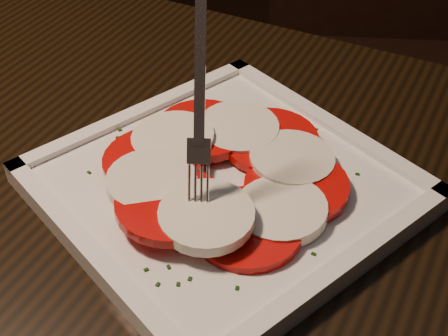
{
  "coord_description": "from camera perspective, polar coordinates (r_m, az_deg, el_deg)",
  "views": [
    {
      "loc": [
        0.31,
        -0.54,
        1.11
      ],
      "look_at": [
        0.12,
        -0.19,
        0.78
      ],
      "focal_mm": 50.0,
      "sensor_mm": 36.0,
      "label": 1
    }
  ],
  "objects": [
    {
      "name": "table",
      "position": [
        0.59,
        -12.92,
        -12.28
      ],
      "size": [
        1.21,
        0.82,
        0.75
      ],
      "rotation": [
        0.0,
        0.0,
        0.02
      ],
      "color": "black",
      "rests_on": "ground"
    },
    {
      "name": "chair",
      "position": [
        1.28,
        13.68,
        12.23
      ],
      "size": [
        0.55,
        0.55,
        0.93
      ],
      "rotation": [
        0.0,
        0.0,
        0.4
      ],
      "color": "black",
      "rests_on": "ground"
    },
    {
      "name": "plate",
      "position": [
        0.53,
        0.0,
        -1.85
      ],
      "size": [
        0.35,
        0.35,
        0.01
      ],
      "primitive_type": "cube",
      "rotation": [
        0.0,
        0.0,
        -0.39
      ],
      "color": "white",
      "rests_on": "table"
    },
    {
      "name": "caprese_salad",
      "position": [
        0.52,
        -0.01,
        -0.34
      ],
      "size": [
        0.22,
        0.23,
        0.03
      ],
      "color": "#C80406",
      "rests_on": "plate"
    },
    {
      "name": "fork",
      "position": [
        0.46,
        -2.13,
        7.12
      ],
      "size": [
        0.05,
        0.07,
        0.15
      ],
      "primitive_type": null,
      "rotation": [
        0.0,
        0.0,
        0.42
      ],
      "color": "white",
      "rests_on": "caprese_salad"
    }
  ]
}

